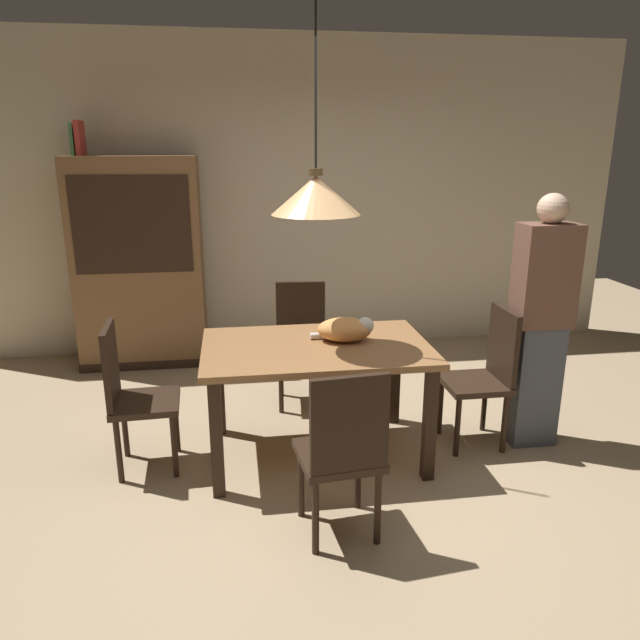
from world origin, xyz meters
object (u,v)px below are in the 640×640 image
book_green_slim (74,139)px  cat_sleeping (346,329)px  book_red_tall (80,138)px  chair_left_side (131,391)px  pendant_lamp (316,195)px  chair_near_front (343,448)px  person_standing (540,323)px  dining_table (316,360)px  chair_right_side (486,371)px  chair_far_back (301,338)px  hutch_bookcase (140,268)px

book_green_slim → cat_sleeping: bearing=-43.9°
book_red_tall → chair_left_side: bearing=-73.5°
cat_sleeping → pendant_lamp: pendant_lamp is taller
chair_near_front → person_standing: bearing=30.3°
dining_table → chair_near_front: (0.01, -0.88, -0.14)m
chair_left_side → book_green_slim: (-0.62, 1.93, 1.47)m
dining_table → pendant_lamp: 1.01m
chair_right_side → chair_near_front: (-1.12, -0.88, 0.00)m
chair_far_back → hutch_bookcase: (-1.32, 1.05, 0.38)m
hutch_bookcase → book_green_slim: size_ratio=7.12×
dining_table → pendant_lamp: bearing=90.0°
chair_right_side → chair_near_front: size_ratio=1.00×
book_green_slim → chair_right_side: bearing=-33.8°
chair_right_side → hutch_bookcase: bearing=141.8°
chair_near_front → chair_far_back: bearing=90.1°
chair_far_back → pendant_lamp: 1.45m
pendant_lamp → chair_right_side: bearing=0.0°
chair_near_front → pendant_lamp: (-0.01, 0.88, 1.15)m
chair_far_back → book_green_slim: bearing=149.2°
cat_sleeping → book_red_tall: (-1.90, 1.87, 1.16)m
chair_left_side → hutch_bookcase: hutch_bookcase is taller
cat_sleeping → book_red_tall: book_red_tall is taller
chair_near_front → book_green_slim: (-1.76, 2.80, 1.47)m
chair_far_back → person_standing: size_ratio=0.56×
dining_table → hutch_bookcase: (-1.31, 1.92, 0.24)m
dining_table → book_green_slim: (-1.75, 1.92, 1.33)m
cat_sleeping → pendant_lamp: 0.86m
chair_right_side → book_green_slim: 3.76m
cat_sleeping → person_standing: person_standing is taller
cat_sleeping → book_red_tall: 2.91m
dining_table → chair_near_front: 0.89m
book_green_slim → person_standing: (3.20, -1.96, -1.14)m
chair_far_back → person_standing: 1.74m
chair_near_front → pendant_lamp: size_ratio=0.72×
chair_left_side → book_green_slim: size_ratio=3.58×
cat_sleeping → pendant_lamp: (-0.20, -0.05, 0.84)m
hutch_bookcase → person_standing: bearing=-35.3°
cat_sleeping → hutch_bookcase: (-1.51, 1.87, 0.06)m
dining_table → chair_right_side: chair_right_side is taller
book_red_tall → person_standing: bearing=-31.8°
book_red_tall → dining_table: bearing=-48.6°
chair_left_side → book_red_tall: 2.50m
dining_table → cat_sleeping: size_ratio=3.56×
hutch_bookcase → cat_sleeping: bearing=-51.1°
dining_table → book_red_tall: bearing=131.4°
chair_near_front → cat_sleeping: chair_near_front is taller
chair_far_back → hutch_bookcase: 1.72m
chair_far_back → pendant_lamp: pendant_lamp is taller
dining_table → pendant_lamp: pendant_lamp is taller
chair_near_front → book_red_tall: size_ratio=3.32×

